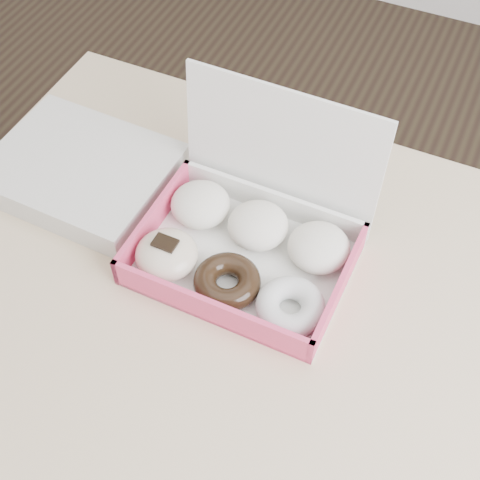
% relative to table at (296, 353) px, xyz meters
% --- Properties ---
extents(table, '(1.20, 0.80, 0.75)m').
position_rel_table_xyz_m(table, '(0.00, 0.00, 0.00)').
color(table, '#D4B68B').
rests_on(table, ground).
extents(donut_box, '(0.31, 0.25, 0.22)m').
position_rel_table_xyz_m(donut_box, '(-0.12, 0.08, 0.11)').
color(donut_box, white).
rests_on(donut_box, table).
extents(newspapers, '(0.29, 0.23, 0.04)m').
position_rel_table_xyz_m(newspapers, '(-0.42, 0.11, 0.10)').
color(newspapers, white).
rests_on(newspapers, table).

